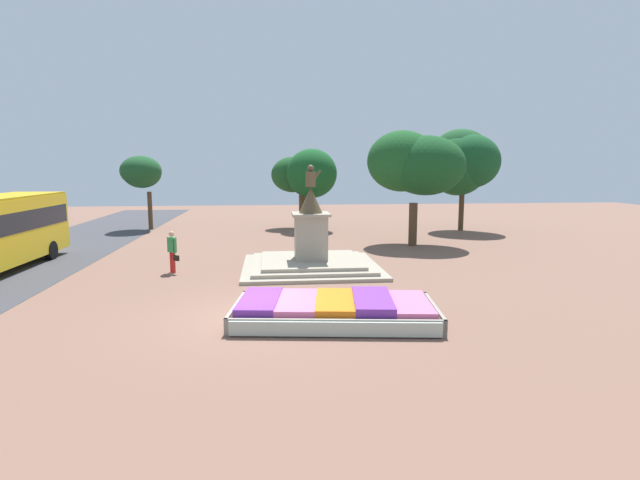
% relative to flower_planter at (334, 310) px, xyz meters
% --- Properties ---
extents(ground_plane, '(87.23, 87.23, 0.00)m').
position_rel_flower_planter_xyz_m(ground_plane, '(-2.40, 0.50, -0.30)').
color(ground_plane, brown).
extents(flower_planter, '(6.21, 3.77, 0.70)m').
position_rel_flower_planter_xyz_m(flower_planter, '(0.00, 0.00, 0.00)').
color(flower_planter, '#38281C').
rests_on(flower_planter, ground_plane).
extents(statue_monument, '(5.92, 5.92, 4.52)m').
position_rel_flower_planter_xyz_m(statue_monument, '(-0.04, 7.57, 0.42)').
color(statue_monument, '#9D937F').
rests_on(statue_monument, ground_plane).
extents(pedestrian_with_handbag, '(0.55, 0.59, 1.77)m').
position_rel_flower_planter_xyz_m(pedestrian_with_handbag, '(-5.91, 7.27, 0.70)').
color(pedestrian_with_handbag, red).
rests_on(pedestrian_with_handbag, ground_plane).
extents(park_tree_far_left, '(2.82, 3.45, 5.19)m').
position_rel_flower_planter_xyz_m(park_tree_far_left, '(-10.75, 22.64, 3.75)').
color(park_tree_far_left, '#4C3823').
rests_on(park_tree_far_left, ground_plane).
extents(park_tree_behind_statue, '(5.42, 4.86, 6.48)m').
position_rel_flower_planter_xyz_m(park_tree_behind_statue, '(6.41, 13.97, 4.30)').
color(park_tree_behind_statue, '#4C3823').
rests_on(park_tree_behind_statue, ground_plane).
extents(park_tree_far_right, '(4.79, 4.71, 7.03)m').
position_rel_flower_planter_xyz_m(park_tree_far_right, '(11.57, 19.79, 4.52)').
color(park_tree_far_right, '#4C3823').
rests_on(park_tree_far_right, ground_plane).
extents(park_tree_street_side, '(4.59, 4.88, 5.67)m').
position_rel_flower_planter_xyz_m(park_tree_street_side, '(0.78, 21.76, 3.59)').
color(park_tree_street_side, '#4C3823').
rests_on(park_tree_street_side, ground_plane).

